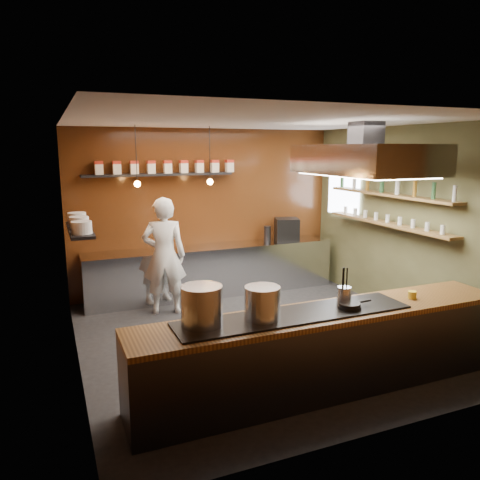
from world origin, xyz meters
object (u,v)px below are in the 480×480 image
extractor_hood (365,159)px  espresso_machine (287,229)px  stockpot_large (202,306)px  stockpot_small (262,303)px  chef (164,256)px

extractor_hood → espresso_machine: bearing=85.7°
stockpot_large → stockpot_small: stockpot_large is taller
stockpot_large → espresso_machine: size_ratio=0.95×
extractor_hood → chef: 3.42m
stockpot_large → espresso_machine: stockpot_large is taller
stockpot_large → chef: 3.08m
extractor_hood → chef: bearing=140.7°
extractor_hood → stockpot_small: 2.78m
extractor_hood → stockpot_large: (-2.70, -1.13, -1.37)m
extractor_hood → stockpot_large: size_ratio=4.87×
extractor_hood → stockpot_small: size_ratio=5.46×
extractor_hood → espresso_machine: 2.90m
extractor_hood → stockpot_large: bearing=-157.4°
extractor_hood → chef: (-2.35, 1.93, -1.55)m
chef → stockpot_small: bearing=109.7°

